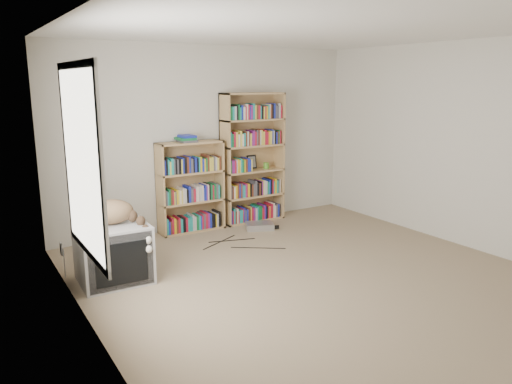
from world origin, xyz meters
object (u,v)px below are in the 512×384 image
crt_tv (113,253)px  cat (116,216)px  bookcase_tall (252,161)px  dvd_player (260,226)px  bookcase_short (190,191)px

crt_tv → cat: 0.40m
bookcase_tall → dvd_player: bearing=-108.6°
crt_tv → bookcase_tall: size_ratio=0.38×
bookcase_short → dvd_player: bookcase_short is taller
bookcase_tall → bookcase_short: (-0.98, 0.00, -0.32)m
cat → bookcase_tall: bearing=37.8°
cat → bookcase_short: bearing=52.1°
crt_tv → bookcase_tall: bookcase_tall is taller
bookcase_tall → crt_tv: bearing=-152.9°
bookcase_tall → cat: bearing=-152.2°
cat → bookcase_short: bookcase_short is taller
dvd_player → cat: bearing=-137.1°
crt_tv → cat: bearing=-16.0°
cat → dvd_player: bearing=29.8°
crt_tv → bookcase_short: bookcase_short is taller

